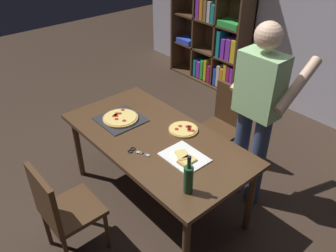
% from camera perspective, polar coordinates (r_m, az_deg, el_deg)
% --- Properties ---
extents(ground_plane, '(12.00, 12.00, 0.00)m').
position_cam_1_polar(ground_plane, '(3.53, -1.88, -11.81)').
color(ground_plane, '#38281E').
extents(back_wall, '(6.40, 0.10, 2.80)m').
position_cam_1_polar(back_wall, '(4.71, 24.25, 17.06)').
color(back_wall, '#BCB7C6').
rests_on(back_wall, ground_plane).
extents(dining_table, '(1.78, 0.91, 0.75)m').
position_cam_1_polar(dining_table, '(3.09, -2.11, -2.88)').
color(dining_table, '#4C331E').
rests_on(dining_table, ground_plane).
extents(chair_near_camera, '(0.42, 0.42, 0.90)m').
position_cam_1_polar(chair_near_camera, '(2.85, -17.27, -12.84)').
color(chair_near_camera, '#472D19').
rests_on(chair_near_camera, ground_plane).
extents(chair_far_side, '(0.42, 0.42, 0.90)m').
position_cam_1_polar(chair_far_side, '(3.74, 9.23, 0.69)').
color(chair_far_side, '#472D19').
rests_on(chair_far_side, ground_plane).
extents(bookshelf, '(1.40, 0.35, 1.95)m').
position_cam_1_polar(bookshelf, '(5.47, 7.58, 16.46)').
color(bookshelf, '#513823').
rests_on(bookshelf, ground_plane).
extents(person_serving_pizza, '(0.55, 0.54, 1.75)m').
position_cam_1_polar(person_serving_pizza, '(3.08, 14.61, 2.90)').
color(person_serving_pizza, '#38476B').
rests_on(person_serving_pizza, ground_plane).
extents(pepperoni_pizza_on_tray, '(0.40, 0.40, 0.04)m').
position_cam_1_polar(pepperoni_pizza_on_tray, '(3.30, -7.86, 1.22)').
color(pepperoni_pizza_on_tray, '#2D2D33').
rests_on(pepperoni_pizza_on_tray, dining_table).
extents(pizza_slices_on_towel, '(0.36, 0.28, 0.03)m').
position_cam_1_polar(pizza_slices_on_towel, '(2.79, 2.72, -5.26)').
color(pizza_slices_on_towel, white).
rests_on(pizza_slices_on_towel, dining_table).
extents(wine_bottle, '(0.07, 0.07, 0.32)m').
position_cam_1_polar(wine_bottle, '(2.44, 3.39, -8.71)').
color(wine_bottle, '#194723').
rests_on(wine_bottle, dining_table).
extents(kitchen_scissors, '(0.20, 0.12, 0.01)m').
position_cam_1_polar(kitchen_scissors, '(2.88, -5.38, -4.19)').
color(kitchen_scissors, silver).
rests_on(kitchen_scissors, dining_table).
extents(second_pizza_plain, '(0.27, 0.27, 0.03)m').
position_cam_1_polar(second_pizza_plain, '(3.12, 2.56, -0.56)').
color(second_pizza_plain, tan).
rests_on(second_pizza_plain, dining_table).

